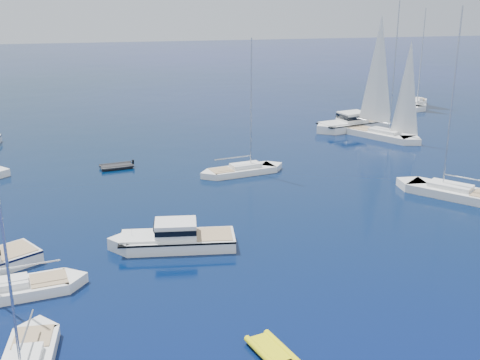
{
  "coord_description": "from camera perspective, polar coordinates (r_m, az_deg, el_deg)",
  "views": [
    {
      "loc": [
        -7.9,
        -23.46,
        18.5
      ],
      "look_at": [
        2.78,
        25.86,
        2.2
      ],
      "focal_mm": 44.54,
      "sensor_mm": 36.0,
      "label": 1
    }
  ],
  "objects": [
    {
      "name": "tender_grey_far",
      "position": [
        65.48,
        -11.74,
        1.11
      ],
      "size": [
        3.94,
        2.62,
        0.95
      ],
      "primitive_type": null,
      "rotation": [
        0.0,
        0.0,
        1.75
      ],
      "color": "black",
      "rests_on": "ground"
    },
    {
      "name": "sailboat_mid_r",
      "position": [
        58.86,
        19.88,
        -1.53
      ],
      "size": [
        10.25,
        11.21,
        17.75
      ],
      "primitive_type": null,
      "rotation": [
        0.0,
        0.0,
        0.71
      ],
      "color": "white",
      "rests_on": "ground"
    },
    {
      "name": "sailboat_mid_l",
      "position": [
        40.95,
        -21.26,
        -10.29
      ],
      "size": [
        10.63,
        4.48,
        15.17
      ],
      "primitive_type": null,
      "rotation": [
        0.0,
        0.0,
        1.75
      ],
      "color": "white",
      "rests_on": "ground"
    },
    {
      "name": "tender_yellow",
      "position": [
        32.85,
        3.09,
        -16.4
      ],
      "size": [
        2.79,
        3.84,
        0.95
      ],
      "primitive_type": null,
      "rotation": [
        0.0,
        0.0,
        0.28
      ],
      "color": "yellow",
      "rests_on": "ground"
    },
    {
      "name": "sailboat_centre",
      "position": [
        62.31,
        0.22,
        0.63
      ],
      "size": [
        10.11,
        4.57,
        14.4
      ],
      "primitive_type": null,
      "rotation": [
        0.0,
        0.0,
        4.93
      ],
      "color": "white",
      "rests_on": "ground"
    },
    {
      "name": "motor_cruiser_centre",
      "position": [
        45.1,
        -6.38,
        -6.44
      ],
      "size": [
        10.44,
        4.27,
        2.66
      ],
      "primitive_type": null,
      "rotation": [
        0.0,
        0.0,
        1.45
      ],
      "color": "silver",
      "rests_on": "ground"
    },
    {
      "name": "sailboat_sails_r",
      "position": [
        79.52,
        13.33,
        3.96
      ],
      "size": [
        9.09,
        11.93,
        17.8
      ],
      "primitive_type": null,
      "rotation": [
        0.0,
        0.0,
        3.7
      ],
      "color": "silver",
      "rests_on": "ground"
    },
    {
      "name": "sailboat_sails_far",
      "position": [
        102.59,
        16.59,
        6.77
      ],
      "size": [
        7.94,
        11.02,
        16.23
      ],
      "primitive_type": null,
      "rotation": [
        0.0,
        0.0,
        2.63
      ],
      "color": "white",
      "rests_on": "ground"
    },
    {
      "name": "motor_cruiser_distant",
      "position": [
        83.4,
        10.52,
        4.78
      ],
      "size": [
        12.29,
        6.65,
        3.08
      ],
      "primitive_type": null,
      "rotation": [
        0.0,
        0.0,
        1.85
      ],
      "color": "white",
      "rests_on": "ground"
    }
  ]
}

